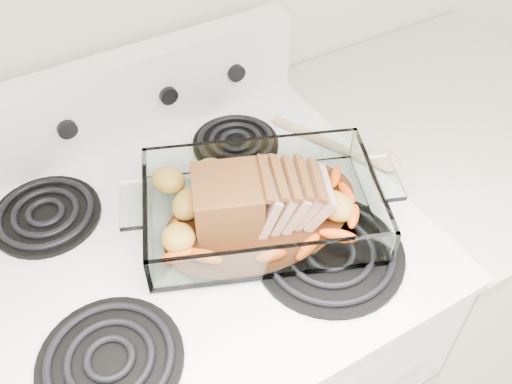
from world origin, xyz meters
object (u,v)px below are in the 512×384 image
electric_range (202,361)px  baking_dish (262,211)px  counter_right (422,250)px  pork_roast (250,203)px

electric_range → baking_dish: (0.13, -0.04, 0.48)m
counter_right → pork_roast: size_ratio=4.02×
baking_dish → pork_roast: pork_roast is taller
counter_right → pork_roast: pork_roast is taller
baking_dish → electric_range: bearing=-175.6°
counter_right → baking_dish: (-0.53, -0.04, 0.50)m
counter_right → pork_roast: bearing=-175.8°
baking_dish → pork_roast: size_ratio=1.69×
electric_range → pork_roast: electric_range is taller
counter_right → electric_range: bearing=179.9°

